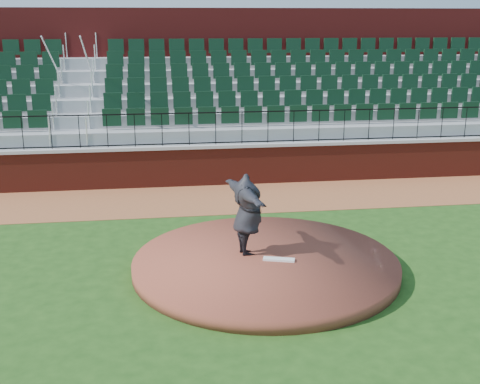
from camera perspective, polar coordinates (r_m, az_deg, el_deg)
name	(u,v)px	position (r m, az deg, el deg)	size (l,w,h in m)	color
ground	(250,271)	(12.76, 0.94, -7.47)	(90.00, 90.00, 0.00)	#1E4313
warning_track	(222,198)	(17.79, -1.74, -0.58)	(34.00, 3.20, 0.01)	brown
field_wall	(216,166)	(19.18, -2.27, 2.48)	(34.00, 0.35, 1.20)	maroon
wall_cap	(216,146)	(19.04, -2.30, 4.38)	(34.00, 0.45, 0.10)	#B7B7B7
wall_railing	(216,129)	(18.93, -2.31, 6.01)	(34.00, 0.05, 1.00)	black
seating_stands	(208,101)	(21.54, -3.06, 8.56)	(34.00, 5.10, 4.60)	gray
concourse_wall	(201,81)	(24.26, -3.66, 10.46)	(34.00, 0.50, 5.50)	maroon
pitchers_mound	(265,264)	(12.79, 2.41, -6.82)	(5.56, 5.56, 0.25)	brown
pitching_rubber	(279,259)	(12.66, 3.69, -6.37)	(0.65, 0.16, 0.04)	white
pitcher	(247,214)	(12.69, 0.70, -2.12)	(2.18, 0.59, 1.77)	black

